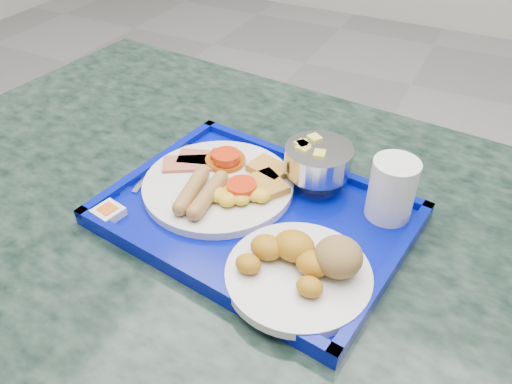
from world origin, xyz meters
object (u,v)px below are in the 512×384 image
Objects in this scene: fruit_bowl at (318,160)px; juice_cup at (392,187)px; main_plate at (222,183)px; tray at (256,216)px; table at (237,302)px; bread_plate at (304,266)px.

juice_cup reaches higher than fruit_bowl.
fruit_bowl is at bearing 32.03° from main_plate.
fruit_bowl is 1.12× the size of juice_cup.
table is at bearing -174.58° from tray.
bread_plate is at bearing -110.50° from juice_cup.
bread_plate reaches higher than tray.
juice_cup reaches higher than tray.
table is 0.24m from main_plate.
main_plate is (-0.07, 0.03, 0.02)m from tray.
juice_cup reaches higher than table.
table is 13.10× the size of fruit_bowl.
table is 2.91× the size of tray.
fruit_bowl reaches higher than table.
table is at bearing -38.94° from main_plate.
fruit_bowl is at bearing 171.14° from juice_cup.
juice_cup is at bearing -8.86° from fruit_bowl.
juice_cup is at bearing 69.50° from bread_plate.
main_plate is 0.26m from juice_cup.
juice_cup is (0.06, 0.17, 0.03)m from bread_plate.
bread_plate is 1.80× the size of fruit_bowl.
table is 14.70× the size of juice_cup.
fruit_bowl reaches higher than tray.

